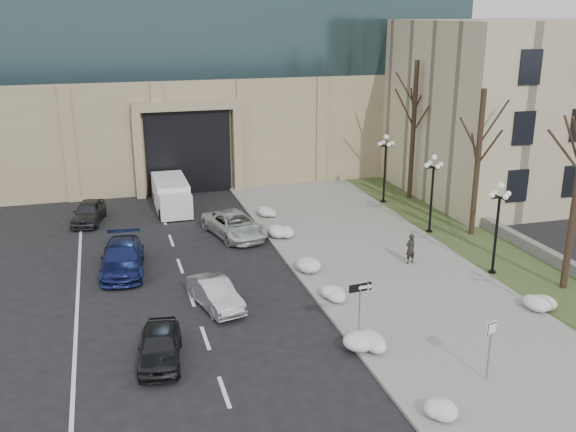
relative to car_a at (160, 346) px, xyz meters
name	(u,v)px	position (x,y,z in m)	size (l,w,h in m)	color
sidewalk	(391,273)	(11.88, 5.31, -0.59)	(9.00, 40.00, 0.12)	gray
curb	(305,283)	(7.38, 5.31, -0.58)	(0.30, 40.00, 0.14)	gray
grass_strip	(504,259)	(18.38, 5.31, -0.60)	(4.00, 40.00, 0.10)	#364623
stone_wall	(514,238)	(20.38, 7.31, -0.30)	(0.50, 30.00, 0.70)	slate
classical_building	(541,103)	(30.38, 19.29, 5.35)	(22.00, 18.12, 12.00)	#C4B893
car_a	(160,346)	(0.00, 0.00, 0.00)	(1.53, 3.80, 1.29)	black
car_b	(215,294)	(2.80, 4.03, -0.02)	(1.33, 3.82, 1.26)	#AFB2B7
car_c	(123,258)	(-0.94, 9.37, 0.09)	(2.06, 5.06, 1.47)	navy
car_d	(234,225)	(5.53, 13.05, 0.06)	(2.34, 5.06, 1.41)	silver
car_e	(89,212)	(-2.62, 18.09, 0.04)	(1.63, 4.04, 1.38)	#313136
pedestrian	(410,249)	(13.30, 6.11, 0.26)	(0.58, 0.38, 1.58)	black
box_truck	(171,195)	(2.66, 19.64, 0.27)	(2.14, 5.98, 1.90)	silver
one_way_sign	(364,294)	(7.69, -1.02, 1.55)	(1.00, 0.28, 2.66)	slate
keep_sign	(491,338)	(10.89, -4.69, 1.10)	(0.50, 0.18, 2.38)	slate
snow_clump_b	(438,417)	(8.01, -6.44, -0.35)	(1.10, 1.60, 0.36)	white
snow_clump_c	(372,349)	(7.75, -1.85, -0.35)	(1.10, 1.60, 0.36)	white
snow_clump_d	(331,294)	(7.95, 3.23, -0.35)	(1.10, 1.60, 0.36)	white
snow_clump_e	(305,265)	(7.85, 6.88, -0.35)	(1.10, 1.60, 0.36)	white
snow_clump_f	(280,233)	(8.01, 12.09, -0.35)	(1.10, 1.60, 0.36)	white
snow_clump_g	(264,213)	(8.05, 15.96, -0.35)	(1.10, 1.60, 0.36)	white
snow_clump_i	(531,302)	(16.09, -0.05, -0.35)	(1.10, 1.60, 0.36)	white
lamppost_b	(498,216)	(16.68, 3.81, 2.43)	(1.18, 1.18, 4.76)	black
lamppost_c	(433,183)	(16.68, 10.31, 2.43)	(1.18, 1.18, 4.76)	black
lamppost_d	(385,159)	(16.68, 16.81, 2.43)	(1.18, 1.18, 4.76)	black
tree_mid	(479,143)	(18.88, 9.31, 4.86)	(3.20, 3.20, 8.50)	black
tree_far	(414,111)	(18.88, 17.31, 5.51)	(3.20, 3.20, 9.50)	black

